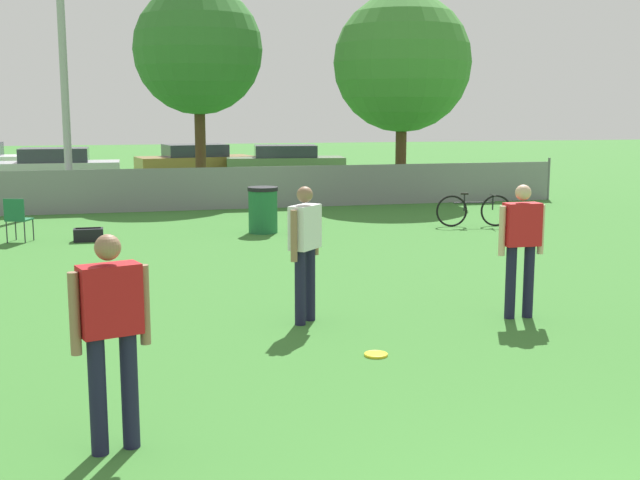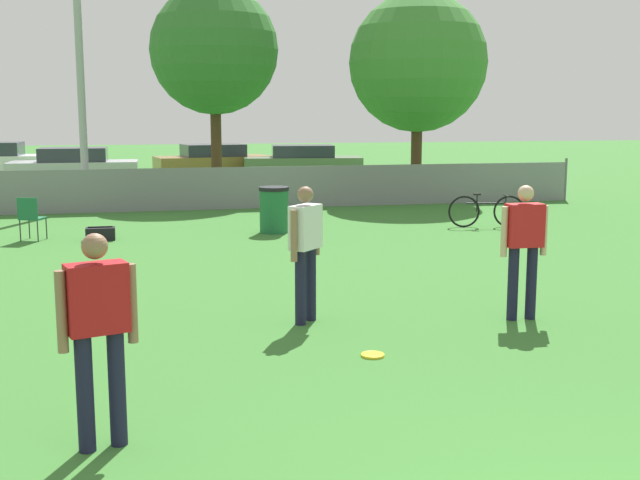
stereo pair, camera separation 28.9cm
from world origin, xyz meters
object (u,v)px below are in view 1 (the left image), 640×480
Objects in this scene: frisbee_disc at (376,354)px; parked_car_silver at (55,167)px; folding_chair_sideline at (17,217)px; player_receiver_white at (305,244)px; trash_bin at (263,210)px; gear_bag_sideline at (89,235)px; parked_car_tan at (195,161)px; parked_car_olive at (285,162)px; player_defender_red at (521,241)px; light_pole at (62,26)px; bicycle_sideline at (474,210)px; tree_near_pole at (198,50)px; tree_far_right at (402,63)px; player_thrower_red at (111,327)px.

frisbee_disc is 0.06× the size of parked_car_silver.
frisbee_disc is at bearing 137.35° from folding_chair_sideline.
player_receiver_white reaches higher than trash_bin.
gear_bag_sideline is 15.29m from parked_car_tan.
player_receiver_white reaches higher than parked_car_olive.
player_defender_red and player_receiver_white have the same top height.
parked_car_silver is at bearing 112.18° from trash_bin.
parked_car_silver is at bearing 96.70° from light_pole.
bicycle_sideline reaches higher than gear_bag_sideline.
player_receiver_white is at bearing 171.29° from player_defender_red.
tree_near_pole is at bearing -103.56° from parked_car_tan.
parked_car_olive reaches higher than bicycle_sideline.
parked_car_olive reaches higher than gear_bag_sideline.
player_defender_red is (-3.39, -13.56, -2.94)m from tree_far_right.
tree_far_right reaches higher than parked_car_silver.
folding_chair_sideline is 1.40m from gear_bag_sideline.
player_thrower_red is at bearing -116.75° from tree_far_right.
player_defender_red is at bearing -81.52° from tree_near_pole.
light_pole is at bearing 127.95° from trash_bin.
tree_near_pole reaches higher than gear_bag_sideline.
tree_near_pole reaches higher than player_thrower_red.
tree_far_right is at bearing 3.10° from light_pole.
folding_chair_sideline is 0.19× the size of parked_car_olive.
parked_car_silver is at bearing 102.26° from frisbee_disc.
folding_chair_sideline is 0.20× the size of parked_car_silver.
player_receiver_white is (-0.33, -14.95, -3.33)m from tree_near_pole.
tree_near_pole is 3.73× the size of player_defender_red.
player_receiver_white is 19.89m from parked_car_silver.
parked_car_olive is (7.46, 8.04, -4.03)m from light_pole.
parked_car_silver is at bearing 96.48° from gear_bag_sideline.
player_receiver_white is 8.97m from bicycle_sideline.
tree_near_pole is 5.98m from tree_far_right.
light_pole reaches higher than parked_car_silver.
player_defender_red is at bearing 151.30° from folding_chair_sideline.
parked_car_silver is (-4.47, 4.50, -3.65)m from tree_near_pole.
tree_far_right reaches higher than player_defender_red.
parked_car_olive reaches higher than folding_chair_sideline.
parked_car_tan is (3.10, 25.17, -0.34)m from player_thrower_red.
parked_car_olive is (4.12, 20.66, -0.34)m from player_receiver_white.
parked_car_olive is at bearing 31.55° from player_receiver_white.
bicycle_sideline is at bearing -0.08° from gear_bag_sideline.
frisbee_disc is at bearing -110.96° from tree_far_right.
light_pole is 7.94m from trash_bin.
tree_near_pole is 3.73× the size of player_receiver_white.
light_pole is 10.95m from parked_car_tan.
tree_far_right reaches higher than trash_bin.
trash_bin is 0.21× the size of parked_car_tan.
player_receiver_white is at bearing -93.92° from parked_car_olive.
player_receiver_white is 1.91× the size of folding_chair_sideline.
parked_car_tan is (-4.68, 14.87, 0.27)m from bicycle_sideline.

